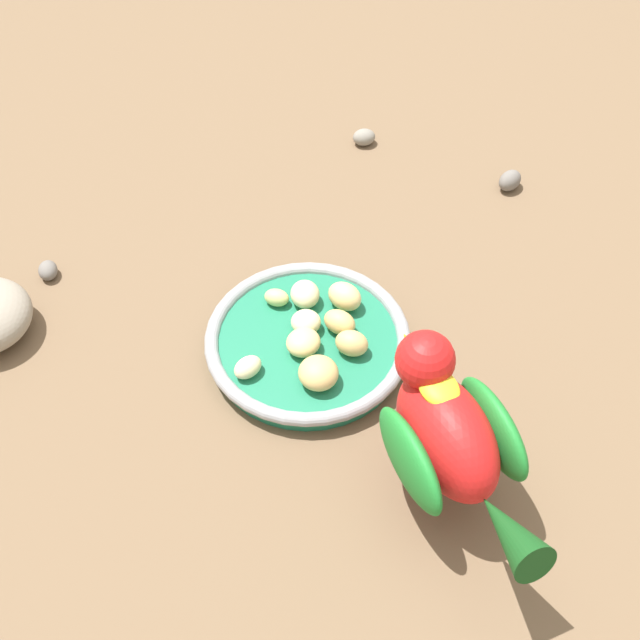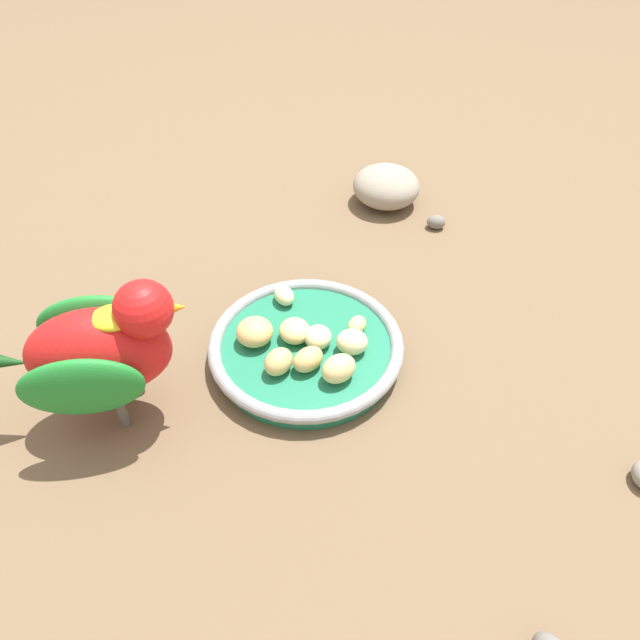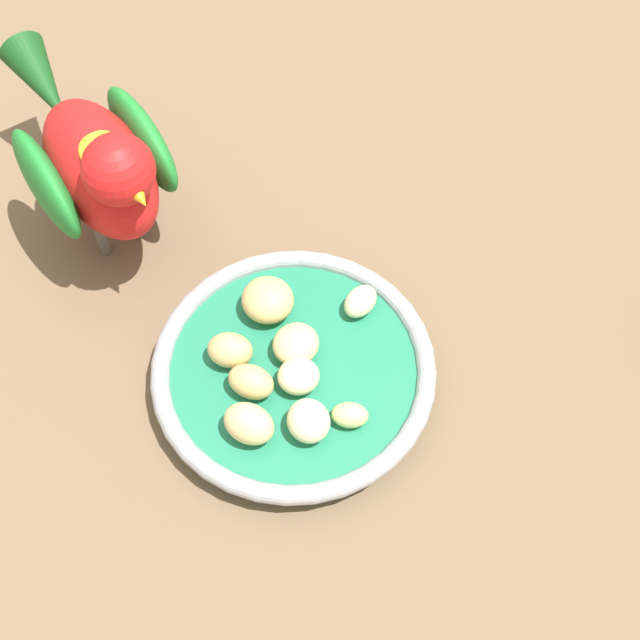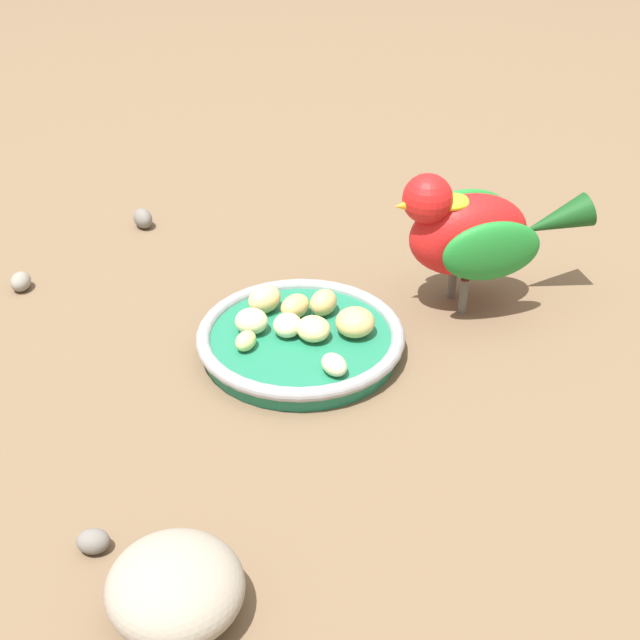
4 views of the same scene
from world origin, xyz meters
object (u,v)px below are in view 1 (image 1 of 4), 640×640
apple_piece_1 (306,322)px  parrot (450,436)px  apple_piece_0 (345,296)px  apple_piece_4 (318,373)px  pebble_1 (364,137)px  apple_piece_8 (305,294)px  apple_piece_6 (340,322)px  apple_piece_7 (352,343)px  pebble_0 (510,180)px  apple_piece_2 (277,298)px  apple_piece_5 (248,367)px  apple_piece_3 (305,344)px  feeding_bowl (304,345)px  pebble_2 (48,270)px

apple_piece_1 → parrot: bearing=-8.8°
apple_piece_0 → apple_piece_4: 0.10m
pebble_1 → apple_piece_8: bearing=-58.2°
apple_piece_6 → apple_piece_7: size_ratio=1.02×
apple_piece_1 → pebble_0: size_ratio=0.98×
apple_piece_0 → parrot: parrot is taller
apple_piece_2 → apple_piece_7: 0.09m
apple_piece_6 → apple_piece_5: bearing=-102.9°
apple_piece_6 → parrot: bearing=-16.9°
apple_piece_3 → apple_piece_6: apple_piece_6 is taller
apple_piece_0 → apple_piece_2: (-0.05, -0.05, -0.00)m
apple_piece_5 → pebble_0: apple_piece_5 is taller
feeding_bowl → parrot: bearing=-5.7°
apple_piece_5 → apple_piece_6: apple_piece_6 is taller
pebble_1 → apple_piece_3: bearing=-55.5°
apple_piece_6 → pebble_1: (-0.19, 0.24, -0.02)m
apple_piece_5 → pebble_0: 0.39m
apple_piece_4 → apple_piece_5: size_ratio=1.33×
apple_piece_2 → apple_piece_0: bearing=43.4°
apple_piece_1 → apple_piece_4: size_ratio=0.77×
apple_piece_3 → apple_piece_4: (0.03, -0.02, 0.00)m
apple_piece_4 → apple_piece_1: bearing=146.7°
feeding_bowl → apple_piece_8: 0.05m
apple_piece_3 → apple_piece_6: 0.04m
feeding_bowl → apple_piece_3: (0.01, -0.01, 0.02)m
pebble_2 → apple_piece_4: bearing=17.6°
apple_piece_8 → pebble_0: apple_piece_8 is taller
apple_piece_8 → apple_piece_2: bearing=-131.7°
pebble_0 → apple_piece_5: bearing=-89.6°
apple_piece_7 → parrot: parrot is taller
apple_piece_4 → pebble_1: apple_piece_4 is taller
apple_piece_6 → pebble_1: bearing=129.5°
apple_piece_1 → apple_piece_7: size_ratio=0.91×
parrot → pebble_1: parrot is taller
apple_piece_7 → apple_piece_2: bearing=-174.1°
apple_piece_5 → pebble_2: 0.26m
apple_piece_2 → parrot: 0.25m
apple_piece_0 → apple_piece_6: 0.03m
apple_piece_2 → apple_piece_4: 0.10m
apple_piece_0 → pebble_2: size_ratio=1.45×
apple_piece_1 → apple_piece_7: bearing=13.7°
apple_piece_3 → apple_piece_5: size_ratio=1.18×
pebble_0 → pebble_2: bearing=-118.9°
pebble_2 → apple_piece_6: bearing=29.3°
apple_piece_3 → pebble_1: (-0.19, 0.28, -0.02)m
apple_piece_8 → pebble_1: apple_piece_8 is taller
apple_piece_3 → pebble_1: apple_piece_3 is taller
apple_piece_2 → apple_piece_7: size_ratio=0.78×
apple_piece_0 → pebble_1: bearing=129.9°
apple_piece_0 → apple_piece_6: bearing=-53.9°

